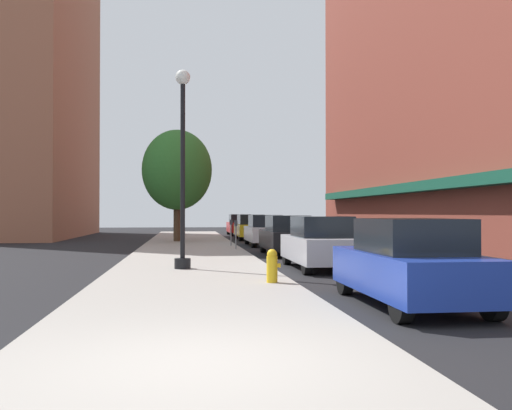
% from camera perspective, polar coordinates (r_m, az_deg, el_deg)
% --- Properties ---
extents(ground_plane, '(90.00, 90.00, 0.00)m').
position_cam_1_polar(ground_plane, '(24.65, 2.72, -4.92)').
color(ground_plane, black).
extents(sidewalk_slab, '(4.80, 50.00, 0.12)m').
position_cam_1_polar(sidewalk_slab, '(25.29, -6.67, -4.67)').
color(sidewalk_slab, gray).
rests_on(sidewalk_slab, ground).
extents(building_right_brick, '(6.80, 40.00, 22.42)m').
position_cam_1_polar(building_right_brick, '(33.41, 21.10, 15.63)').
color(building_right_brick, brown).
rests_on(building_right_brick, ground).
extents(building_far_background, '(6.80, 18.00, 21.53)m').
position_cam_1_polar(building_far_background, '(45.46, -21.09, 10.64)').
color(building_far_background, '#9E6047').
rests_on(building_far_background, ground).
extents(lamppost, '(0.48, 0.48, 5.90)m').
position_cam_1_polar(lamppost, '(16.82, -7.45, 4.10)').
color(lamppost, black).
rests_on(lamppost, sidewalk_slab).
extents(fire_hydrant, '(0.33, 0.26, 0.79)m').
position_cam_1_polar(fire_hydrant, '(13.37, 1.65, -6.16)').
color(fire_hydrant, gold).
rests_on(fire_hydrant, sidewalk_slab).
extents(parking_meter_near, '(0.14, 0.09, 1.31)m').
position_cam_1_polar(parking_meter_near, '(28.32, -2.55, -2.46)').
color(parking_meter_near, slate).
rests_on(parking_meter_near, sidewalk_slab).
extents(parking_meter_far, '(0.14, 0.09, 1.31)m').
position_cam_1_polar(parking_meter_far, '(25.51, -2.05, -2.64)').
color(parking_meter_far, slate).
rests_on(parking_meter_far, sidewalk_slab).
extents(tree_near, '(4.07, 4.07, 6.50)m').
position_cam_1_polar(tree_near, '(33.17, -8.01, 3.53)').
color(tree_near, '#422D1E').
rests_on(tree_near, sidewalk_slab).
extents(car_blue, '(1.80, 4.30, 1.66)m').
position_cam_1_polar(car_blue, '(11.06, 15.28, -5.75)').
color(car_blue, black).
rests_on(car_blue, ground).
extents(car_silver, '(1.80, 4.30, 1.66)m').
position_cam_1_polar(car_silver, '(17.78, 6.56, -3.89)').
color(car_silver, black).
rests_on(car_silver, ground).
extents(car_black, '(1.80, 4.30, 1.66)m').
position_cam_1_polar(car_black, '(23.61, 3.14, -3.13)').
color(car_black, black).
rests_on(car_black, ground).
extents(car_white, '(1.80, 4.30, 1.66)m').
position_cam_1_polar(car_white, '(30.21, 0.88, -2.62)').
color(car_white, black).
rests_on(car_white, ground).
extents(car_yellow, '(1.80, 4.30, 1.66)m').
position_cam_1_polar(car_yellow, '(36.97, -0.58, -2.29)').
color(car_yellow, black).
rests_on(car_yellow, ground).
extents(car_red, '(1.80, 4.30, 1.66)m').
position_cam_1_polar(car_red, '(44.33, -1.67, -2.04)').
color(car_red, black).
rests_on(car_red, ground).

